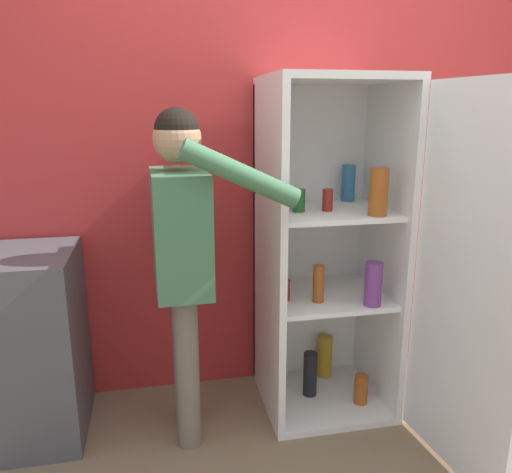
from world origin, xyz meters
TOP-DOWN VIEW (x-y plane):
  - wall_back at (0.00, 0.98)m, footprint 7.00×0.06m
  - refrigerator at (0.27, 0.53)m, footprint 0.77×1.25m
  - person at (-0.56, 0.49)m, footprint 0.61×0.57m
  - counter at (-1.42, 0.65)m, footprint 0.71×0.55m

SIDE VIEW (x-z plane):
  - counter at x=-1.42m, z-range 0.00..0.93m
  - refrigerator at x=0.27m, z-range -0.01..1.71m
  - person at x=-0.56m, z-range 0.21..1.78m
  - wall_back at x=0.00m, z-range 0.00..2.55m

